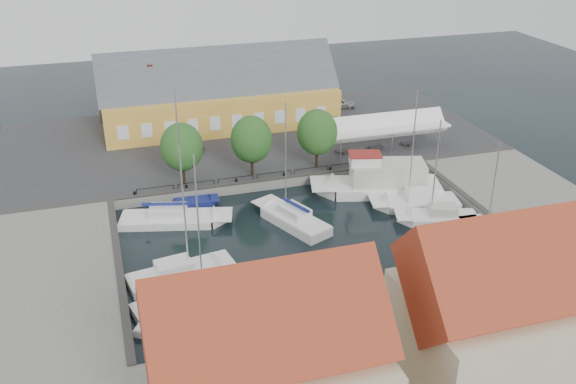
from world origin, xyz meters
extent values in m
plane|color=black|center=(0.00, 0.00, 0.00)|extent=(140.00, 140.00, 0.00)
cube|color=#2D2D30|center=(0.00, 23.00, 0.50)|extent=(56.00, 26.00, 1.00)
cube|color=slate|center=(-22.00, -2.00, 0.50)|extent=(12.00, 24.00, 1.00)
cube|color=slate|center=(22.00, -2.00, 0.50)|extent=(12.00, 24.00, 1.00)
cube|color=#383533|center=(0.00, 10.30, 1.06)|extent=(56.00, 0.60, 0.12)
cube|color=#383533|center=(-16.30, -2.00, 1.06)|extent=(0.60, 24.00, 0.12)
cube|color=#383533|center=(16.30, -2.00, 1.06)|extent=(0.60, 24.00, 0.12)
cylinder|color=black|center=(-14.00, 10.60, 1.20)|extent=(0.24, 0.24, 0.40)
cylinder|color=black|center=(-9.00, 10.60, 1.20)|extent=(0.24, 0.24, 0.40)
cylinder|color=black|center=(-4.00, 10.60, 1.20)|extent=(0.24, 0.24, 0.40)
cylinder|color=black|center=(1.00, 10.60, 1.20)|extent=(0.24, 0.24, 0.40)
cylinder|color=black|center=(6.00, 10.60, 1.20)|extent=(0.24, 0.24, 0.40)
cylinder|color=black|center=(11.00, 10.60, 1.20)|extent=(0.24, 0.24, 0.40)
cylinder|color=black|center=(16.00, 10.60, 1.20)|extent=(0.24, 0.24, 0.40)
cube|color=gold|center=(-2.00, 28.00, 3.25)|extent=(28.00, 10.00, 4.50)
cube|color=#474C51|center=(-2.00, 28.00, 6.75)|extent=(28.56, 7.60, 7.60)
cube|color=gold|center=(-12.00, 34.00, 2.75)|extent=(6.00, 6.00, 3.50)
cube|color=brown|center=(-10.00, 28.00, 8.60)|extent=(0.60, 0.60, 1.20)
cube|color=white|center=(14.00, 14.50, 3.70)|extent=(14.00, 4.00, 0.25)
cylinder|color=silver|center=(8.00, 12.70, 2.35)|extent=(0.10, 0.10, 2.70)
cylinder|color=silver|center=(8.00, 16.30, 2.35)|extent=(0.10, 0.10, 2.70)
cylinder|color=silver|center=(14.00, 12.70, 2.35)|extent=(0.10, 0.10, 2.70)
cylinder|color=silver|center=(14.00, 16.30, 2.35)|extent=(0.10, 0.10, 2.70)
cylinder|color=silver|center=(20.00, 12.70, 2.35)|extent=(0.10, 0.10, 2.70)
cylinder|color=silver|center=(20.00, 16.30, 2.35)|extent=(0.10, 0.10, 2.70)
cylinder|color=black|center=(-9.00, 12.00, 2.05)|extent=(0.30, 0.30, 2.10)
ellipsoid|color=#22491A|center=(-9.00, 12.00, 4.88)|extent=(4.20, 4.20, 4.83)
cylinder|color=black|center=(-2.00, 12.00, 2.05)|extent=(0.30, 0.30, 2.10)
ellipsoid|color=#22491A|center=(-2.00, 12.00, 4.88)|extent=(4.20, 4.20, 4.83)
cylinder|color=black|center=(5.00, 12.00, 2.05)|extent=(0.30, 0.30, 2.10)
ellipsoid|color=#22491A|center=(5.00, 12.00, 4.88)|extent=(4.20, 4.20, 4.83)
imported|color=#95989C|center=(14.47, 29.67, 1.71)|extent=(4.47, 2.67, 1.42)
imported|color=#4F1212|center=(-7.34, 20.88, 1.69)|extent=(3.54, 4.31, 1.38)
cube|color=white|center=(-0.51, 1.96, 0.15)|extent=(5.17, 7.46, 1.50)
cube|color=white|center=(-0.85, 2.77, 0.94)|extent=(5.63, 8.71, 0.08)
cube|color=white|center=(-0.57, 2.12, 1.40)|extent=(2.74, 3.28, 0.90)
cylinder|color=silver|center=(-1.06, 3.25, 6.15)|extent=(0.12, 0.12, 10.49)
cube|color=navy|center=(-0.51, 1.96, 2.15)|extent=(1.58, 3.30, 0.22)
cube|color=white|center=(10.40, 6.04, 0.10)|extent=(11.21, 6.55, 1.80)
cube|color=white|center=(9.12, 6.38, 1.04)|extent=(13.20, 6.94, 0.08)
cube|color=beige|center=(10.40, 6.04, 2.10)|extent=(7.87, 5.12, 2.20)
cube|color=white|center=(8.11, 6.66, 3.50)|extent=(3.36, 2.85, 1.20)
cube|color=maroon|center=(8.11, 6.66, 4.15)|extent=(3.65, 3.03, 0.10)
cube|color=white|center=(12.31, 2.21, 0.05)|extent=(7.39, 4.31, 1.30)
cube|color=white|center=(11.46, 2.39, 0.74)|extent=(8.72, 4.48, 0.08)
cube|color=white|center=(12.14, 2.25, 1.20)|extent=(3.13, 2.52, 0.90)
cylinder|color=silver|center=(10.95, 2.50, 6.12)|extent=(0.12, 0.12, 10.83)
cube|color=white|center=(12.70, -1.25, 0.05)|extent=(6.59, 4.22, 1.30)
cube|color=white|center=(11.97, -1.02, 0.74)|extent=(7.74, 4.48, 0.08)
cube|color=beige|center=(12.56, -1.20, 1.20)|extent=(2.85, 2.37, 0.90)
cylinder|color=silver|center=(11.53, -0.89, 5.29)|extent=(0.12, 0.12, 9.18)
cube|color=white|center=(14.55, -6.37, 0.05)|extent=(2.73, 6.13, 1.30)
cube|color=white|center=(14.59, -5.63, 0.74)|extent=(2.70, 7.32, 0.08)
cube|color=white|center=(14.56, -6.22, 1.20)|extent=(1.76, 2.49, 0.90)
cylinder|color=silver|center=(14.62, -5.18, 4.89)|extent=(0.12, 0.12, 8.38)
cube|color=white|center=(-11.63, 6.00, 0.05)|extent=(8.75, 4.93, 1.30)
cube|color=white|center=(-10.62, 5.74, 0.74)|extent=(10.32, 5.23, 0.08)
cube|color=white|center=(-11.42, 5.95, 1.20)|extent=(3.71, 2.78, 0.90)
cylinder|color=silver|center=(-10.02, 5.59, 6.73)|extent=(0.12, 0.12, 12.06)
cube|color=navy|center=(-11.63, 6.00, 1.95)|extent=(4.06, 1.23, 0.22)
cube|color=white|center=(-12.41, -3.58, 0.05)|extent=(7.19, 3.87, 1.30)
cube|color=white|center=(-11.56, -3.44, 0.74)|extent=(8.52, 3.98, 0.08)
cube|color=white|center=(-12.24, -3.55, 1.20)|extent=(3.00, 2.31, 0.90)
cylinder|color=silver|center=(-11.06, -3.35, 5.76)|extent=(0.12, 0.12, 10.13)
cube|color=white|center=(-12.02, -7.29, 0.05)|extent=(7.95, 4.65, 1.30)
cube|color=white|center=(-11.12, -7.05, 0.74)|extent=(9.37, 4.92, 0.08)
cube|color=white|center=(-11.84, -7.24, 1.20)|extent=(3.38, 2.63, 0.90)
cylinder|color=silver|center=(-10.58, -6.91, 6.20)|extent=(0.12, 0.12, 10.99)
cube|color=navy|center=(-12.02, -7.29, 1.95)|extent=(3.67, 1.16, 0.22)
cube|color=white|center=(-13.63, -10.05, 0.05)|extent=(4.75, 3.94, 0.90)
cube|color=white|center=(-13.16, -10.32, 0.54)|extent=(5.45, 4.31, 0.08)
cube|color=navy|center=(-8.72, 9.01, 0.05)|extent=(3.62, 1.97, 0.80)
cube|color=navy|center=(-8.29, 8.98, 0.49)|extent=(4.32, 1.95, 0.08)
cube|color=#A43923|center=(-10.00, -23.00, 9.25)|extent=(11.33, 6.50, 6.50)
cube|color=brown|center=(-12.75, -23.00, 10.90)|extent=(0.70, 0.70, 1.00)
cube|color=brown|center=(-7.80, -23.00, 10.80)|extent=(0.60, 0.60, 0.80)
cube|color=beige|center=(4.00, -23.00, 4.75)|extent=(12.00, 8.00, 7.50)
cube|color=#A43923|center=(4.00, -23.00, 9.75)|extent=(12.36, 6.50, 6.50)
cube|color=brown|center=(1.00, -23.00, 11.40)|extent=(0.70, 0.70, 1.00)
cube|color=brown|center=(6.40, -23.00, 11.30)|extent=(0.60, 0.60, 0.80)
camera|label=1|loc=(-16.20, -46.58, 28.01)|focal=40.00mm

